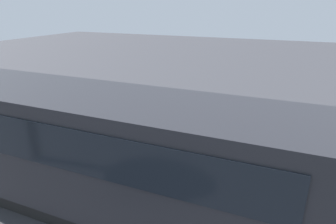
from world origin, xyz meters
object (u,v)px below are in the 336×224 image
Objects in this scene: spectator_far_left at (183,138)px; spectator_centre at (138,127)px; parked_motorcycle_silver at (101,145)px; spectator_left at (159,133)px; traffic_cone at (210,112)px; tour_bus at (109,156)px; stunt_motorcycle at (160,101)px.

spectator_centre is at bearing -2.42° from spectator_far_left.
spectator_left is at bearing -160.54° from parked_motorcycle_silver.
traffic_cone is at bearing -96.80° from spectator_left.
traffic_cone is (-0.55, -7.70, -1.34)m from tour_bus.
traffic_cone is (-0.56, -4.68, -0.70)m from spectator_left.
spectator_far_left is 0.82× the size of parked_motorcycle_silver.
tour_bus is 3.09m from spectator_left.
parked_motorcycle_silver is at bearing 64.53° from traffic_cone.
spectator_far_left is at bearing -106.25° from tour_bus.
parked_motorcycle_silver is at bearing 34.34° from spectator_centre.
traffic_cone is at bearing -175.37° from stunt_motorcycle.
parked_motorcycle_silver is 1.00× the size of stunt_motorcycle.
tour_bus is 5.86× the size of spectator_centre.
spectator_far_left is at bearing 178.80° from spectator_left.
parked_motorcycle_silver is (2.89, 0.69, -0.52)m from spectator_far_left.
tour_bus is 3.26m from spectator_centre.
spectator_far_left is 3.02m from parked_motorcycle_silver.
stunt_motorcycle is 2.63m from traffic_cone.
spectator_centre reaches higher than traffic_cone.
spectator_centre is 0.88× the size of stunt_motorcycle.
tour_bus reaches higher than spectator_far_left.
spectator_left reaches higher than parked_motorcycle_silver.
stunt_motorcycle is (1.16, -4.41, -0.46)m from spectator_centre.
spectator_centre is 1.48m from parked_motorcycle_silver.
tour_bus is at bearing 85.94° from traffic_cone.
tour_bus is 16.75× the size of traffic_cone.
spectator_far_left is 0.82× the size of stunt_motorcycle.
spectator_centre is at bearing -73.74° from tour_bus.
spectator_left is at bearing 83.20° from traffic_cone.
spectator_left is (0.01, -3.02, -0.65)m from tour_bus.
stunt_motorcycle is at bearing -89.58° from parked_motorcycle_silver.
tour_bus is 3.28m from parked_motorcycle_silver.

